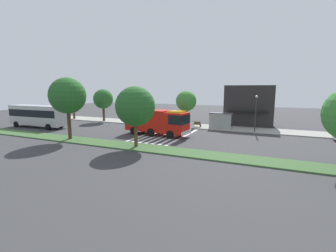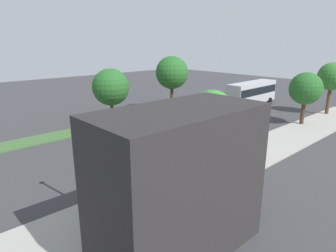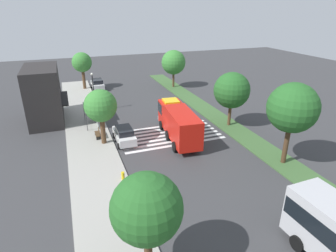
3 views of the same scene
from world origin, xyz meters
name	(u,v)px [view 2 (image 2 of 3)]	position (x,y,z in m)	size (l,w,h in m)	color
ground_plane	(158,139)	(0.00, 0.00, 0.00)	(120.00, 120.00, 0.00)	#38383A
sidewalk	(228,164)	(0.00, 8.91, 0.07)	(60.00, 4.88, 0.14)	#9E9B93
median_strip	(115,124)	(0.00, -7.97, 0.07)	(60.00, 3.00, 0.14)	#3D6033
crosswalk	(155,140)	(0.34, 0.00, 0.01)	(5.85, 11.64, 0.01)	silver
fire_truck	(157,118)	(-0.56, -0.66, 2.02)	(9.59, 3.46, 3.57)	red
parked_car_west	(194,144)	(0.26, 5.27, 0.91)	(4.35, 2.06, 1.77)	silver
transit_bus	(252,92)	(-21.80, -2.91, 2.18)	(10.56, 3.14, 3.68)	#B2B2B7
bus_stop_shelter	(162,160)	(6.30, 7.85, 1.89)	(3.50, 1.40, 2.46)	#4C4C51
bench_near_shelter	(200,162)	(2.30, 7.86, 0.59)	(1.60, 0.50, 0.90)	#4C3823
street_lamp	(83,156)	(11.60, 7.07, 3.36)	(0.36, 0.36, 5.37)	#2D2D30
storefront_building	(179,183)	(10.02, 13.34, 3.49)	(8.01, 4.81, 6.99)	#282626
sidewalk_tree_far_west	(332,77)	(-24.36, 7.47, 5.19)	(3.71, 3.71, 6.95)	#513823
sidewalk_tree_west	(306,89)	(-16.56, 7.47, 4.39)	(3.79, 3.79, 6.18)	#47301E
sidewalk_tree_center	(212,112)	(0.60, 7.47, 4.33)	(3.41, 3.41, 5.95)	#513823
median_tree_far_west	(172,73)	(-9.43, -7.97, 5.58)	(4.50, 4.50, 7.72)	#47301E
median_tree_west	(111,87)	(0.38, -7.97, 4.57)	(4.33, 4.33, 6.62)	#513823
fire_hydrant	(255,136)	(-7.10, 6.97, 0.49)	(0.28, 0.28, 0.70)	gold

